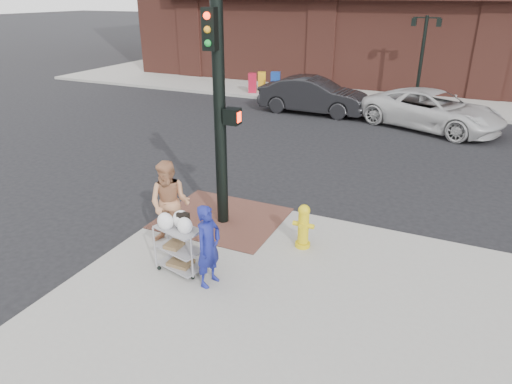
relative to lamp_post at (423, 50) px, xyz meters
The scene contains 14 objects.
ground 16.34m from the lamp_post, 97.13° to the right, with size 220.00×220.00×0.00m, color black.
brick_curb_ramp 15.52m from the lamp_post, 99.77° to the right, with size 2.80×2.40×0.01m, color brown.
lamp_post is the anchor object (origin of this frame).
parking_sign 10.64m from the lamp_post, behind, with size 0.05×0.05×2.20m, color black.
traffic_signal_pole 15.43m from the lamp_post, 99.24° to the right, with size 0.61×0.51×5.00m.
woman_blue 17.66m from the lamp_post, 94.95° to the right, with size 0.58×0.38×1.58m, color navy.
pedestrian_tan 16.88m from the lamp_post, 100.28° to the right, with size 0.90×0.70×1.84m, color tan.
sedan_dark 5.76m from the lamp_post, 138.75° to the right, with size 1.71×4.89×1.61m, color black.
minivan_white 4.69m from the lamp_post, 75.30° to the right, with size 2.55×5.53×1.54m, color silver.
utility_cart 17.62m from the lamp_post, 97.40° to the right, with size 0.98×0.69×1.23m.
fire_hydrant 15.66m from the lamp_post, 91.49° to the right, with size 0.46×0.32×0.97m.
newsbox_red 8.62m from the lamp_post, behind, with size 0.43×0.39×1.01m, color #B7142E.
newsbox_yellow 8.36m from the lamp_post, behind, with size 0.41×0.37×0.98m, color yellow.
newsbox_blue 7.40m from the lamp_post, behind, with size 0.47×0.43×1.12m, color navy.
Camera 1 is at (4.23, -7.60, 5.10)m, focal length 32.00 mm.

